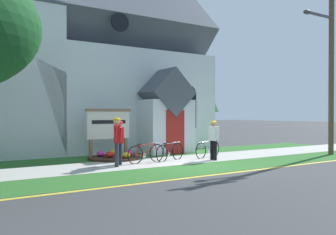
% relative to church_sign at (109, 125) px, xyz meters
% --- Properties ---
extents(ground, '(140.00, 140.00, 0.00)m').
position_rel_church_sign_xyz_m(ground, '(2.00, -0.00, -1.41)').
color(ground, '#3D3D3F').
extents(sidewalk_slab, '(32.00, 2.46, 0.01)m').
position_rel_church_sign_xyz_m(sidewalk_slab, '(1.04, -2.30, -1.40)').
color(sidewalk_slab, '#B7B5AD').
rests_on(sidewalk_slab, ground).
extents(grass_verge, '(32.00, 2.15, 0.01)m').
position_rel_church_sign_xyz_m(grass_verge, '(1.04, -4.61, -1.40)').
color(grass_verge, '#2D6628').
rests_on(grass_verge, ground).
extents(church_lawn, '(24.00, 2.20, 0.01)m').
position_rel_church_sign_xyz_m(church_lawn, '(1.04, 0.03, -1.40)').
color(church_lawn, '#2D6628').
rests_on(church_lawn, ground).
extents(curb_paint_stripe, '(28.00, 0.16, 0.01)m').
position_rel_church_sign_xyz_m(curb_paint_stripe, '(1.04, -5.83, -1.40)').
color(curb_paint_stripe, yellow).
rests_on(curb_paint_stripe, ground).
extents(church_building, '(12.29, 11.35, 13.20)m').
position_rel_church_sign_xyz_m(church_building, '(0.58, 5.49, 3.48)').
color(church_building, silver).
rests_on(church_building, ground).
extents(church_sign, '(2.12, 0.22, 2.14)m').
position_rel_church_sign_xyz_m(church_sign, '(0.00, 0.00, 0.00)').
color(church_sign, '#7F6047').
rests_on(church_sign, ground).
extents(flower_bed, '(2.20, 2.20, 0.34)m').
position_rel_church_sign_xyz_m(flower_bed, '(0.03, -0.58, -1.32)').
color(flower_bed, '#382319').
rests_on(flower_bed, ground).
extents(bicycle_black, '(1.65, 0.58, 0.77)m').
position_rel_church_sign_xyz_m(bicycle_black, '(1.72, -2.30, -1.04)').
color(bicycle_black, black).
rests_on(bicycle_black, ground).
extents(bicycle_yellow, '(1.76, 0.30, 0.78)m').
position_rel_church_sign_xyz_m(bicycle_yellow, '(0.63, -2.27, -1.03)').
color(bicycle_yellow, black).
rests_on(bicycle_yellow, ground).
extents(bicycle_blue, '(1.66, 0.48, 0.82)m').
position_rel_church_sign_xyz_m(bicycle_blue, '(3.70, -2.29, -1.04)').
color(bicycle_blue, black).
rests_on(bicycle_blue, ground).
extents(cyclist_in_blue_jersey, '(0.27, 0.72, 1.63)m').
position_rel_church_sign_xyz_m(cyclist_in_blue_jersey, '(3.33, -3.11, -0.46)').
color(cyclist_in_blue_jersey, black).
rests_on(cyclist_in_blue_jersey, ground).
extents(cyclist_in_red_jersey, '(0.40, 0.75, 1.78)m').
position_rel_church_sign_xyz_m(cyclist_in_red_jersey, '(-0.79, -2.67, -0.35)').
color(cyclist_in_red_jersey, '#2D2D33').
rests_on(cyclist_in_red_jersey, ground).
extents(cyclist_in_yellow_jersey, '(0.29, 0.71, 1.66)m').
position_rel_church_sign_xyz_m(cyclist_in_yellow_jersey, '(-0.50, -2.24, -0.44)').
color(cyclist_in_yellow_jersey, '#191E38').
rests_on(cyclist_in_yellow_jersey, ground).
extents(utility_pole, '(3.12, 0.28, 8.84)m').
position_rel_church_sign_xyz_m(utility_pole, '(9.29, -4.41, 3.48)').
color(utility_pole, brown).
rests_on(utility_pole, ground).
extents(roadside_conifer, '(3.50, 3.50, 6.19)m').
position_rel_church_sign_xyz_m(roadside_conifer, '(7.34, 3.99, 2.69)').
color(roadside_conifer, '#3D2D1E').
rests_on(roadside_conifer, ground).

